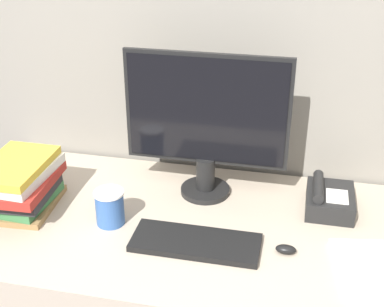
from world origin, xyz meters
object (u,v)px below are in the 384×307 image
object	(u,v)px
mouse	(286,249)
book_stack	(21,184)
keyboard	(196,243)
coffee_cup	(110,207)
monitor	(206,124)
desk_telephone	(329,200)

from	to	relation	value
mouse	book_stack	xyz separation A→B (m)	(-0.91, 0.06, 0.08)
keyboard	coffee_cup	distance (m)	0.32
monitor	desk_telephone	world-z (taller)	monitor
book_stack	mouse	bearing A→B (deg)	-3.77
mouse	desk_telephone	world-z (taller)	desk_telephone
mouse	desk_telephone	xyz separation A→B (m)	(0.13, 0.28, 0.03)
coffee_cup	book_stack	world-z (taller)	book_stack
keyboard	coffee_cup	size ratio (longest dim) A/B	3.34
book_stack	desk_telephone	world-z (taller)	book_stack
monitor	desk_telephone	size ratio (longest dim) A/B	2.84
keyboard	desk_telephone	xyz separation A→B (m)	(0.41, 0.30, 0.03)
monitor	book_stack	xyz separation A→B (m)	(-0.60, -0.24, -0.18)
desk_telephone	monitor	bearing A→B (deg)	177.18
book_stack	desk_telephone	distance (m)	1.07
mouse	coffee_cup	world-z (taller)	coffee_cup
monitor	mouse	world-z (taller)	monitor
coffee_cup	desk_telephone	bearing A→B (deg)	18.62
keyboard	book_stack	world-z (taller)	book_stack
monitor	book_stack	size ratio (longest dim) A/B	1.84
monitor	keyboard	xyz separation A→B (m)	(0.03, -0.32, -0.26)
coffee_cup	desk_telephone	world-z (taller)	coffee_cup
keyboard	book_stack	xyz separation A→B (m)	(-0.63, 0.08, 0.09)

